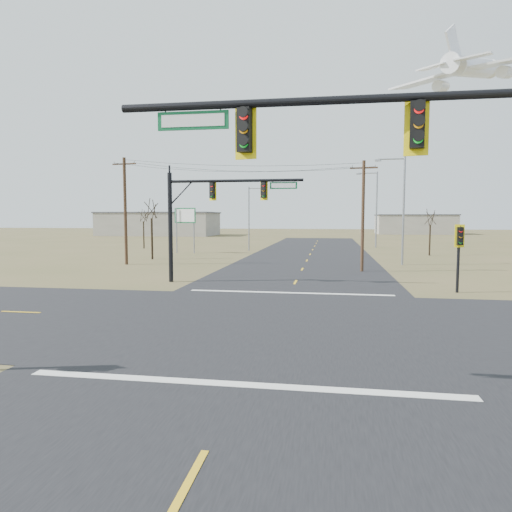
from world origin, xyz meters
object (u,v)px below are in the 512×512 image
(streetlight_b, at_px, (375,205))
(streetlight_c, at_px, (250,215))
(mast_arm_near, at_px, (437,166))
(utility_pole_far, at_px, (125,210))
(streetlight_a, at_px, (401,205))
(mast_arm_far, at_px, (211,204))
(bare_tree_a, at_px, (151,208))
(pedestal_signal_ne, at_px, (460,242))
(highway_sign, at_px, (185,221))
(bare_tree_b, at_px, (143,215))
(bare_tree_c, at_px, (431,217))
(utility_pole_near, at_px, (363,214))

(streetlight_b, height_order, streetlight_c, streetlight_b)
(streetlight_b, bearing_deg, mast_arm_near, -79.61)
(utility_pole_far, relative_size, streetlight_a, 1.00)
(mast_arm_far, xyz_separation_m, utility_pole_far, (-11.10, 10.57, -0.19))
(utility_pole_far, bearing_deg, bare_tree_a, 86.44)
(mast_arm_far, relative_size, streetlight_b, 0.83)
(mast_arm_far, distance_m, pedestal_signal_ne, 15.78)
(utility_pole_far, relative_size, streetlight_b, 0.90)
(mast_arm_near, distance_m, highway_sign, 48.33)
(streetlight_a, height_order, streetlight_b, streetlight_b)
(mast_arm_near, bearing_deg, bare_tree_b, 131.36)
(pedestal_signal_ne, relative_size, bare_tree_c, 0.70)
(streetlight_a, distance_m, bare_tree_a, 25.34)
(highway_sign, xyz_separation_m, bare_tree_b, (-8.61, 7.32, 0.74))
(utility_pole_near, distance_m, bare_tree_a, 22.78)
(mast_arm_far, relative_size, streetlight_c, 1.09)
(utility_pole_far, xyz_separation_m, bare_tree_a, (0.35, 5.55, 0.23))
(streetlight_b, xyz_separation_m, streetlight_c, (-17.05, -9.51, -1.51))
(mast_arm_near, bearing_deg, streetlight_a, 94.82)
(mast_arm_near, xyz_separation_m, highway_sign, (-20.26, 43.85, -1.61))
(highway_sign, relative_size, streetlight_b, 0.51)
(mast_arm_far, relative_size, utility_pole_near, 1.02)
(mast_arm_near, distance_m, utility_pole_far, 36.55)
(bare_tree_c, bearing_deg, utility_pole_near, -116.89)
(bare_tree_a, bearing_deg, highway_sign, 84.36)
(highway_sign, bearing_deg, bare_tree_c, 16.68)
(streetlight_c, bearing_deg, streetlight_a, -31.72)
(bare_tree_c, bearing_deg, streetlight_a, -113.53)
(mast_arm_far, xyz_separation_m, bare_tree_a, (-10.76, 16.12, 0.04))
(mast_arm_near, height_order, mast_arm_far, mast_arm_near)
(mast_arm_far, height_order, bare_tree_b, mast_arm_far)
(streetlight_b, relative_size, bare_tree_c, 1.93)
(highway_sign, height_order, streetlight_b, streetlight_b)
(pedestal_signal_ne, xyz_separation_m, streetlight_a, (-0.98, 16.11, 2.65))
(mast_arm_far, bearing_deg, streetlight_b, 91.29)
(highway_sign, bearing_deg, mast_arm_far, -53.70)
(mast_arm_near, relative_size, pedestal_signal_ne, 2.77)
(streetlight_c, xyz_separation_m, bare_tree_b, (-15.96, 2.07, -0.00))
(pedestal_signal_ne, relative_size, bare_tree_b, 0.68)
(mast_arm_near, relative_size, utility_pole_near, 1.24)
(utility_pole_near, relative_size, streetlight_a, 0.90)
(streetlight_a, bearing_deg, utility_pole_far, -151.06)
(streetlight_c, height_order, bare_tree_c, streetlight_c)
(mast_arm_far, bearing_deg, streetlight_a, 66.03)
(bare_tree_b, bearing_deg, mast_arm_near, -60.57)
(streetlight_c, xyz_separation_m, bare_tree_c, (22.11, -4.17, -0.22))
(streetlight_a, distance_m, bare_tree_b, 37.54)
(bare_tree_a, bearing_deg, pedestal_signal_ne, -34.26)
(mast_arm_far, distance_m, bare_tree_b, 37.11)
(mast_arm_near, bearing_deg, utility_pole_near, 101.39)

